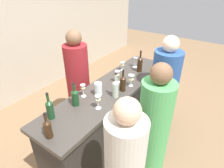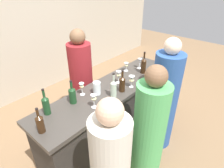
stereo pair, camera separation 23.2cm
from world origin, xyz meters
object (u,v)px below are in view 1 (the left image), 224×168
wine_glass_near_left (131,79)px  wine_glass_far_right (83,88)px  wine_glass_far_left (135,60)px  wine_glass_near_right (117,75)px  water_pitcher (98,89)px  wine_bottle_leftmost_amber_brown (48,128)px  wine_bottle_rightmost_amber_brown (123,83)px  wine_bottle_second_right_clear_pale (115,88)px  wine_bottle_far_right_amber_brown (140,64)px  person_left_guest (162,97)px  person_server_behind (79,86)px  wine_glass_far_center (123,65)px  person_center_guest (153,129)px  wine_bottle_second_left_olive_green (50,109)px  wine_bottle_center_olive_green (75,97)px  wine_glass_near_center (98,100)px

wine_glass_near_left → wine_glass_far_right: 0.65m
wine_glass_far_left → wine_glass_near_right: bearing=-175.8°
wine_glass_near_left → water_pitcher: size_ratio=0.98×
wine_bottle_leftmost_amber_brown → wine_bottle_rightmost_amber_brown: size_ratio=0.94×
wine_bottle_second_right_clear_pale → wine_glass_far_right: wine_bottle_second_right_clear_pale is taller
wine_bottle_second_right_clear_pale → wine_glass_near_right: wine_bottle_second_right_clear_pale is taller
wine_bottle_far_right_amber_brown → person_left_guest: size_ratio=0.20×
person_left_guest → person_server_behind: 1.27m
wine_glass_far_center → person_center_guest: size_ratio=0.09×
wine_glass_far_left → wine_glass_far_center: wine_glass_far_left is taller
person_center_guest → wine_glass_near_left: bearing=-45.6°
wine_bottle_second_right_clear_pale → person_center_guest: (0.01, -0.53, -0.37)m
wine_glass_far_left → person_server_behind: bearing=140.3°
wine_bottle_second_left_olive_green → person_server_behind: 1.05m
wine_bottle_rightmost_amber_brown → person_server_behind: 0.86m
wine_bottle_leftmost_amber_brown → person_left_guest: (1.50, -0.51, -0.30)m
wine_bottle_center_olive_green → wine_glass_far_center: size_ratio=2.15×
wine_bottle_second_left_olive_green → wine_glass_near_left: (1.04, -0.35, -0.01)m
wine_bottle_leftmost_amber_brown → person_center_guest: 1.17m
wine_glass_near_left → person_center_guest: size_ratio=0.11×
wine_bottle_far_right_amber_brown → wine_glass_far_left: bearing=53.6°
wine_bottle_leftmost_amber_brown → person_server_behind: bearing=32.3°
wine_bottle_far_right_amber_brown → wine_glass_near_left: wine_bottle_far_right_amber_brown is taller
wine_glass_near_right → wine_glass_far_left: (0.57, 0.04, -0.00)m
water_pitcher → person_center_guest: size_ratio=0.11×
wine_glass_far_left → wine_glass_far_center: 0.24m
wine_bottle_second_right_clear_pale → water_pitcher: (-0.09, 0.20, -0.04)m
person_left_guest → person_server_behind: bearing=7.2°
wine_bottle_rightmost_amber_brown → wine_glass_near_center: wine_bottle_rightmost_amber_brown is taller
wine_glass_far_center → wine_glass_near_left: bearing=-134.2°
wine_glass_far_center → water_pitcher: bearing=-170.6°
person_server_behind → person_left_guest: bearing=-1.6°
wine_glass_near_right → wine_bottle_second_left_olive_green: bearing=171.7°
wine_bottle_second_left_olive_green → wine_glass_far_right: wine_bottle_second_left_olive_green is taller
wine_bottle_far_right_amber_brown → wine_bottle_leftmost_amber_brown: bearing=178.6°
wine_bottle_second_left_olive_green → wine_bottle_center_olive_green: (0.31, -0.05, -0.01)m
wine_glass_far_right → person_left_guest: person_left_guest is taller
wine_bottle_second_right_clear_pale → person_center_guest: bearing=-89.2°
wine_glass_far_center → person_left_guest: person_left_guest is taller
wine_bottle_rightmost_amber_brown → wine_glass_far_right: bearing=140.7°
wine_bottle_center_olive_green → person_left_guest: 1.24m
water_pitcher → wine_bottle_far_right_amber_brown: bearing=-7.2°
wine_bottle_leftmost_amber_brown → wine_glass_near_center: size_ratio=1.65×
wine_bottle_leftmost_amber_brown → water_pitcher: 0.81m
wine_bottle_far_right_amber_brown → wine_glass_far_right: wine_bottle_far_right_amber_brown is taller
person_center_guest → wine_glass_far_right: bearing=2.0°
person_left_guest → wine_glass_near_left: bearing=24.3°
wine_bottle_far_right_amber_brown → water_pitcher: size_ratio=2.01×
wine_bottle_rightmost_amber_brown → wine_glass_far_right: size_ratio=1.80×
wine_bottle_second_left_olive_green → wine_bottle_center_olive_green: wine_bottle_second_left_olive_green is taller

